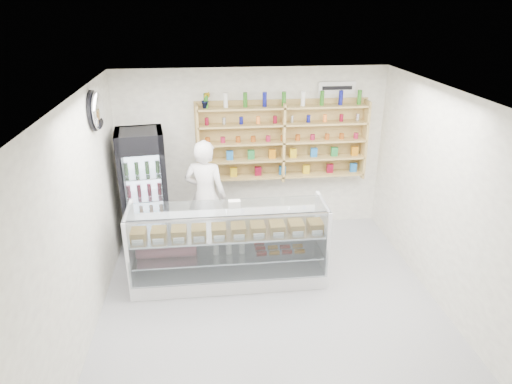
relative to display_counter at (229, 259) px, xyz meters
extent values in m
plane|color=#A09FA4|center=(0.52, -0.78, -0.33)|extent=(5.00, 5.00, 0.00)
plane|color=white|center=(0.52, -0.78, 2.47)|extent=(5.00, 5.00, 0.00)
plane|color=white|center=(0.52, 1.72, 1.07)|extent=(4.50, 0.00, 4.50)
plane|color=white|center=(0.52, -3.28, 1.07)|extent=(4.50, 0.00, 4.50)
plane|color=white|center=(-1.73, -0.78, 1.07)|extent=(0.00, 5.00, 5.00)
plane|color=white|center=(2.77, -0.78, 1.07)|extent=(0.00, 5.00, 5.00)
cube|color=white|center=(0.00, -0.01, -0.22)|extent=(2.74, 0.78, 0.23)
cube|color=white|center=(0.00, 0.34, 0.18)|extent=(2.74, 0.05, 0.57)
cube|color=silver|center=(0.00, -0.01, 0.13)|extent=(2.63, 0.68, 0.02)
cube|color=silver|center=(0.00, -0.01, 0.47)|extent=(2.68, 0.71, 0.02)
cube|color=silver|center=(0.00, -0.39, 0.37)|extent=(2.68, 0.11, 0.95)
cube|color=silver|center=(0.00, -0.06, 0.85)|extent=(2.68, 0.54, 0.01)
imported|color=white|center=(-0.30, 0.98, 0.58)|extent=(0.78, 0.63, 1.84)
cube|color=black|center=(-1.27, 1.15, 0.65)|extent=(0.79, 0.77, 1.97)
cube|color=#2B0435|center=(-1.31, 0.83, 1.49)|extent=(0.69, 0.12, 0.28)
cube|color=silver|center=(-1.31, 0.81, 0.56)|extent=(0.59, 0.08, 1.56)
cube|color=tan|center=(-0.38, 1.56, 1.26)|extent=(0.04, 0.28, 1.33)
cube|color=tan|center=(1.02, 1.56, 1.26)|extent=(0.04, 0.28, 1.33)
cube|color=tan|center=(2.42, 1.56, 1.26)|extent=(0.04, 0.28, 1.33)
cube|color=tan|center=(1.02, 1.56, 0.67)|extent=(2.80, 0.28, 0.03)
cube|color=tan|center=(1.02, 1.56, 0.97)|extent=(2.80, 0.28, 0.03)
cube|color=tan|center=(1.02, 1.56, 1.27)|extent=(2.80, 0.28, 0.03)
cube|color=tan|center=(1.02, 1.56, 1.57)|extent=(2.80, 0.28, 0.03)
cube|color=tan|center=(1.02, 1.56, 1.85)|extent=(2.80, 0.28, 0.03)
imported|color=#1E6626|center=(-0.23, 1.56, 1.99)|extent=(0.15, 0.12, 0.26)
ellipsoid|color=silver|center=(-1.65, 0.42, 2.12)|extent=(0.15, 0.50, 0.50)
cube|color=white|center=(1.92, 1.69, 2.12)|extent=(0.62, 0.03, 0.20)
camera|label=1|loc=(-0.24, -5.67, 3.47)|focal=32.00mm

